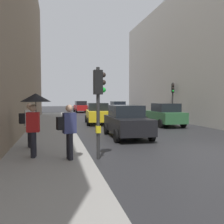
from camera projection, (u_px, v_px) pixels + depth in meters
ground_plane at (211, 152)px, 9.41m from camera, size 120.00×120.00×0.00m
sidewalk_kerb at (51, 134)px, 13.74m from camera, size 2.88×40.00×0.16m
traffic_light_mid_street at (173, 95)px, 21.85m from camera, size 0.33×0.45×3.62m
traffic_light_near_left at (99, 96)px, 8.13m from camera, size 0.43×0.25×3.21m
car_red_sedan at (81, 107)px, 36.59m from camera, size 2.17×4.28×1.76m
car_green_estate at (164, 115)px, 18.30m from camera, size 2.06×4.22×1.76m
car_yellow_taxi at (98, 113)px, 19.81m from camera, size 2.26×4.32×1.76m
car_dark_suv at (127, 121)px, 12.87m from camera, size 2.10×4.24×1.76m
car_blue_van at (117, 108)px, 32.06m from camera, size 2.12×4.25×1.76m
pedestrian_with_umbrella at (35, 107)px, 7.80m from camera, size 1.00×1.00×2.14m
pedestrian_with_grey_backpack at (68, 129)px, 7.52m from camera, size 0.65×0.41×1.77m
pedestrian_with_black_backpack at (29, 123)px, 9.40m from camera, size 0.65×0.43×1.77m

